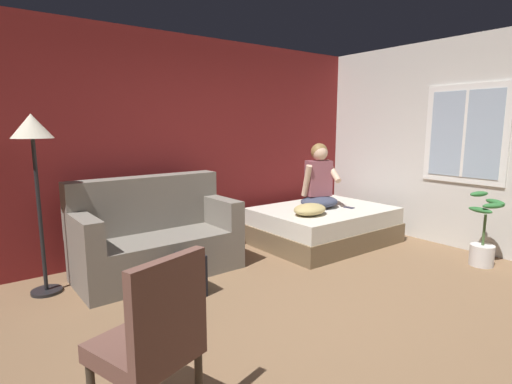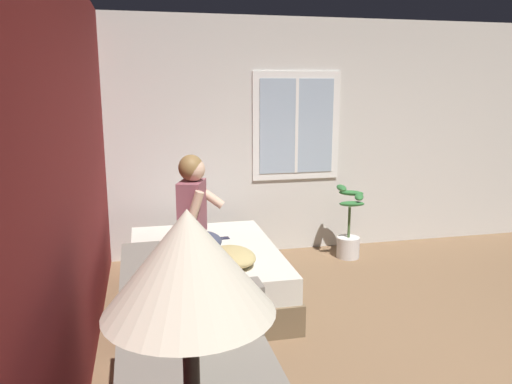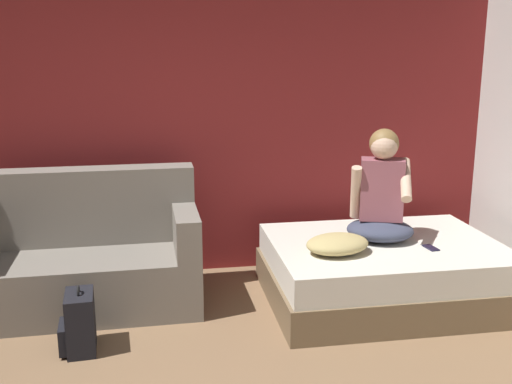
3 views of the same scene
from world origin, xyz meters
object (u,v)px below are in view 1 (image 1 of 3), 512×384
floor_lamp (33,144)px  bed (323,225)px  side_chair (153,338)px  potted_plant (483,240)px  backpack (190,275)px  couch (156,237)px  throw_pillow (310,209)px  person_seated (319,182)px  cell_phone (349,207)px

floor_lamp → bed: bearing=-7.2°
side_chair → potted_plant: side_chair is taller
side_chair → backpack: bearing=56.3°
bed → couch: bearing=172.7°
couch → floor_lamp: bearing=173.2°
floor_lamp → throw_pillow: bearing=-11.7°
person_seated → couch: bearing=174.7°
bed → backpack: size_ratio=3.97×
floor_lamp → potted_plant: size_ratio=2.00×
couch → floor_lamp: floor_lamp is taller
person_seated → potted_plant: 2.07m
floor_lamp → person_seated: bearing=-5.8°
cell_phone → floor_lamp: bearing=-16.3°
backpack → potted_plant: (3.06, -1.30, 0.11)m
backpack → person_seated: bearing=13.3°
couch → backpack: (0.02, -0.75, -0.20)m
throw_pillow → floor_lamp: size_ratio=0.28×
side_chair → floor_lamp: bearing=93.3°
throw_pillow → cell_phone: throw_pillow is taller
side_chair → backpack: side_chair is taller
couch → cell_phone: couch is taller
floor_lamp → cell_phone: bearing=-9.7°
bed → throw_pillow: size_ratio=3.78×
potted_plant → bed: bearing=113.9°
floor_lamp → potted_plant: (4.15, -2.18, -1.13)m
bed → floor_lamp: floor_lamp is taller
couch → person_seated: size_ratio=1.96×
backpack → floor_lamp: (-1.09, 0.88, 1.24)m
person_seated → throw_pillow: size_ratio=1.82×
bed → side_chair: (-3.24, -1.89, 0.30)m
person_seated → throw_pillow: person_seated is taller
bed → floor_lamp: 3.60m
couch → person_seated: bearing=-5.3°
side_chair → person_seated: person_seated is taller
potted_plant → side_chair: bearing=-178.1°
person_seated → floor_lamp: size_ratio=0.51×
backpack → cell_phone: 2.59m
side_chair → potted_plant: (4.02, 0.13, -0.23)m
bed → cell_phone: size_ratio=12.61×
backpack → floor_lamp: 1.87m
couch → bed: bearing=-7.3°
couch → potted_plant: 3.69m
couch → side_chair: bearing=-113.3°
backpack → throw_pillow: size_ratio=0.95×
backpack → floor_lamp: bearing=141.3°
cell_phone → side_chair: bearing=19.0°
floor_lamp → couch: bearing=-6.8°
backpack → potted_plant: bearing=-23.0°
couch → throw_pillow: size_ratio=3.57×
person_seated → backpack: (-2.27, -0.53, -0.64)m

